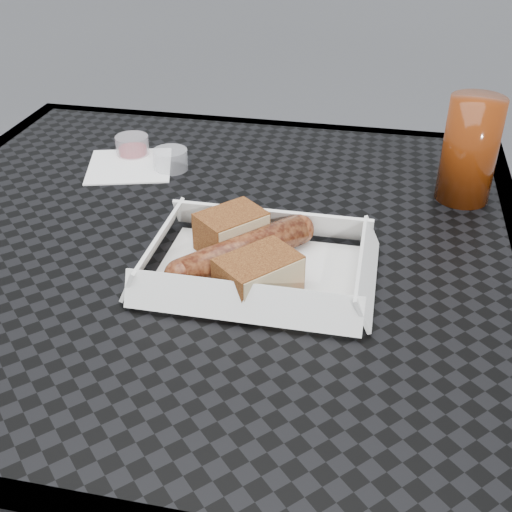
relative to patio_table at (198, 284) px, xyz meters
The scene contains 10 objects.
patio_table is the anchor object (origin of this frame).
food_tray 0.14m from the patio_table, 36.96° to the right, with size 0.22×0.15×0.00m, color white.
bratwurst 0.14m from the patio_table, 39.41° to the right, with size 0.14×0.16×0.04m.
bread_near 0.12m from the patio_table, 28.39° to the right, with size 0.07×0.05×0.05m, color brown.
bread_far 0.18m from the patio_table, 46.63° to the right, with size 0.08×0.05×0.04m, color brown.
veg_garnish 0.22m from the patio_table, 37.09° to the right, with size 0.03×0.03×0.00m.
napkin 0.24m from the patio_table, 131.50° to the left, with size 0.12×0.12×0.00m, color white.
condiment_cup_sauce 0.28m from the patio_table, 127.21° to the left, with size 0.05×0.05×0.03m, color maroon.
condiment_cup_empty 0.21m from the patio_table, 116.56° to the left, with size 0.05×0.05×0.03m, color silver.
drink_glass 0.39m from the patio_table, 26.77° to the left, with size 0.07×0.07×0.14m, color #5A2007.
Camera 1 is at (0.21, -0.65, 1.14)m, focal length 45.00 mm.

